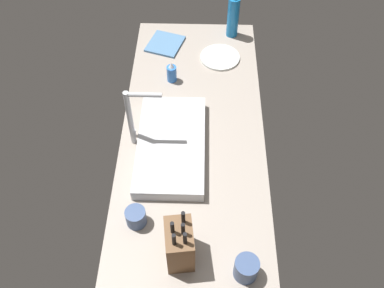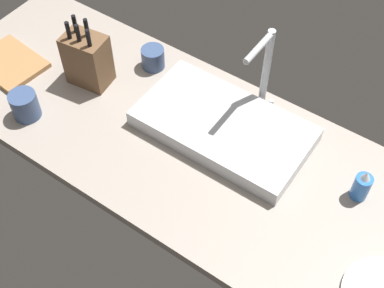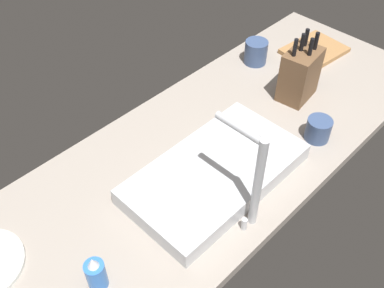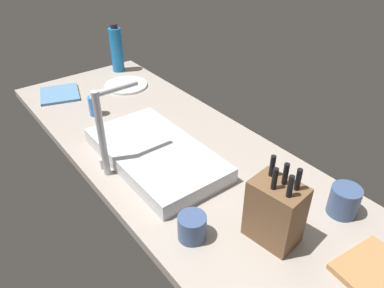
{
  "view_description": "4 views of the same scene",
  "coord_description": "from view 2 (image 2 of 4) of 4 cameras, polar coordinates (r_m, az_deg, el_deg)",
  "views": [
    {
      "loc": [
        -109.68,
        -2.91,
        151.63
      ],
      "look_at": [
        -0.49,
        0.01,
        12.89
      ],
      "focal_mm": 38.99,
      "sensor_mm": 36.0,
      "label": 1
    },
    {
      "loc": [
        55.66,
        -82.87,
        132.2
      ],
      "look_at": [
        0.74,
        -3.51,
        8.68
      ],
      "focal_mm": 48.96,
      "sensor_mm": 36.0,
      "label": 2
    },
    {
      "loc": [
        70.47,
        65.14,
        105.09
      ],
      "look_at": [
        2.41,
        -1.67,
        9.83
      ],
      "focal_mm": 41.61,
      "sensor_mm": 36.0,
      "label": 3
    },
    {
      "loc": [
        -89.23,
        64.4,
        82.43
      ],
      "look_at": [
        -3.54,
        -1.5,
        10.21
      ],
      "focal_mm": 34.4,
      "sensor_mm": 36.0,
      "label": 4
    }
  ],
  "objects": [
    {
      "name": "countertop_slab",
      "position": [
        1.64,
        0.49,
        -0.58
      ],
      "size": [
        192.95,
        65.77,
        3.5
      ],
      "primitive_type": "cube",
      "color": "gray",
      "rests_on": "ground"
    },
    {
      "name": "sink_basin",
      "position": [
        1.64,
        3.45,
        1.91
      ],
      "size": [
        54.01,
        29.56,
        5.63
      ],
      "primitive_type": "cube",
      "color": "#B7BABF",
      "rests_on": "countertop_slab"
    },
    {
      "name": "faucet",
      "position": [
        1.62,
        7.93,
        8.33
      ],
      "size": [
        5.5,
        15.65,
        31.05
      ],
      "color": "#B7BABF",
      "rests_on": "countertop_slab"
    },
    {
      "name": "knife_block",
      "position": [
        1.79,
        -11.33,
        9.05
      ],
      "size": [
        15.1,
        11.53,
        24.76
      ],
      "rotation": [
        0.0,
        0.0,
        0.13
      ],
      "color": "brown",
      "rests_on": "countertop_slab"
    },
    {
      "name": "cutting_board",
      "position": [
        1.97,
        -19.25,
        8.3
      ],
      "size": [
        25.36,
        20.69,
        1.8
      ],
      "primitive_type": "cube",
      "rotation": [
        0.0,
        0.0,
        -0.11
      ],
      "color": "#9E7042",
      "rests_on": "countertop_slab"
    },
    {
      "name": "soap_bottle",
      "position": [
        1.56,
        17.99,
        -4.38
      ],
      "size": [
        4.99,
        4.99,
        11.4
      ],
      "color": "blue",
      "rests_on": "countertop_slab"
    },
    {
      "name": "coffee_mug",
      "position": [
        1.76,
        -17.75,
        4.04
      ],
      "size": [
        8.85,
        8.85,
        9.22
      ],
      "primitive_type": "cylinder",
      "color": "#384C75",
      "rests_on": "countertop_slab"
    },
    {
      "name": "ceramic_cup",
      "position": [
        1.85,
        -4.28,
        9.33
      ],
      "size": [
        8.08,
        8.08,
        7.61
      ],
      "primitive_type": "cylinder",
      "color": "#384C75",
      "rests_on": "countertop_slab"
    }
  ]
}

